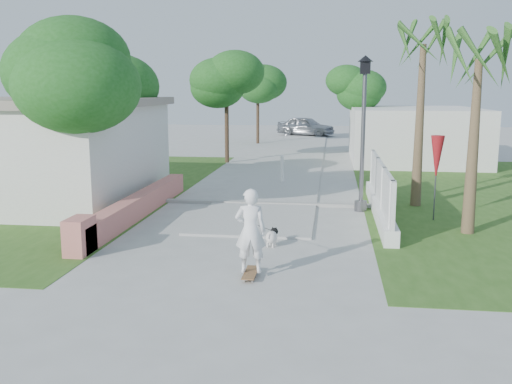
% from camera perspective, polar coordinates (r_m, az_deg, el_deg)
% --- Properties ---
extents(ground, '(90.00, 90.00, 0.00)m').
position_cam_1_polar(ground, '(11.77, -2.67, -7.10)').
color(ground, '#B7B7B2').
rests_on(ground, ground).
extents(path_strip, '(3.20, 36.00, 0.06)m').
position_cam_1_polar(path_strip, '(31.31, 3.85, 3.85)').
color(path_strip, '#B7B7B2').
rests_on(path_strip, ground).
extents(curb, '(6.50, 0.25, 0.10)m').
position_cam_1_polar(curb, '(17.51, 0.81, -1.14)').
color(curb, '#999993').
rests_on(curb, ground).
extents(grass_left, '(8.00, 20.00, 0.01)m').
position_cam_1_polar(grass_left, '(21.37, -17.50, 0.34)').
color(grass_left, '#315A1C').
rests_on(grass_left, ground).
extents(grass_right, '(8.00, 20.00, 0.01)m').
position_cam_1_polar(grass_right, '(20.00, 21.88, -0.58)').
color(grass_right, '#315A1C').
rests_on(grass_right, ground).
extents(pink_wall, '(0.45, 8.20, 0.80)m').
position_cam_1_polar(pink_wall, '(15.87, -12.18, -1.60)').
color(pink_wall, tan).
rests_on(pink_wall, ground).
extents(house_left, '(8.40, 7.40, 3.23)m').
position_cam_1_polar(house_left, '(19.87, -22.81, 4.05)').
color(house_left, silver).
rests_on(house_left, ground).
extents(lattice_fence, '(0.35, 7.00, 1.50)m').
position_cam_1_polar(lattice_fence, '(16.38, 12.29, -0.41)').
color(lattice_fence, white).
rests_on(lattice_fence, ground).
extents(building_right, '(6.00, 8.00, 2.60)m').
position_cam_1_polar(building_right, '(29.40, 15.42, 5.58)').
color(building_right, silver).
rests_on(building_right, ground).
extents(street_lamp, '(0.44, 0.44, 4.44)m').
position_cam_1_polar(street_lamp, '(16.61, 10.67, 6.34)').
color(street_lamp, '#59595E').
rests_on(street_lamp, ground).
extents(bollard, '(0.14, 0.14, 1.09)m').
position_cam_1_polar(bollard, '(21.33, 2.62, 2.36)').
color(bollard, white).
rests_on(bollard, ground).
extents(patio_umbrella, '(0.36, 0.36, 2.30)m').
position_cam_1_polar(patio_umbrella, '(15.90, 17.63, 3.19)').
color(patio_umbrella, '#59595E').
rests_on(patio_umbrella, ground).
extents(tree_left_near, '(3.60, 3.60, 5.28)m').
position_cam_1_polar(tree_left_near, '(15.47, -17.60, 10.95)').
color(tree_left_near, '#4C3826').
rests_on(tree_left_near, ground).
extents(tree_left_mid, '(3.20, 3.20, 4.85)m').
position_cam_1_polar(tree_left_mid, '(20.92, -13.63, 9.94)').
color(tree_left_mid, '#4C3826').
rests_on(tree_left_mid, ground).
extents(tree_path_left, '(3.40, 3.40, 5.23)m').
position_cam_1_polar(tree_path_left, '(27.49, -2.95, 10.89)').
color(tree_path_left, '#4C3826').
rests_on(tree_path_left, ground).
extents(tree_path_right, '(3.00, 3.00, 4.79)m').
position_cam_1_polar(tree_path_right, '(31.05, 9.96, 10.08)').
color(tree_path_right, '#4C3826').
rests_on(tree_path_right, ground).
extents(tree_path_far, '(3.20, 3.20, 5.17)m').
position_cam_1_polar(tree_path_far, '(37.34, 0.20, 10.73)').
color(tree_path_far, '#4C3826').
rests_on(tree_path_far, ground).
extents(palm_far, '(1.80, 1.80, 5.30)m').
position_cam_1_polar(palm_far, '(17.76, 16.35, 13.00)').
color(palm_far, brown).
rests_on(palm_far, ground).
extents(palm_near, '(1.80, 1.80, 4.70)m').
position_cam_1_polar(palm_near, '(14.65, 21.35, 11.31)').
color(palm_near, brown).
rests_on(palm_near, ground).
extents(skateboarder, '(0.61, 2.83, 1.70)m').
position_cam_1_polar(skateboarder, '(11.50, -0.08, -3.54)').
color(skateboarder, brown).
rests_on(skateboarder, ground).
extents(dog, '(0.35, 0.59, 0.41)m').
position_cam_1_polar(dog, '(12.95, 1.61, -4.46)').
color(dog, silver).
rests_on(dog, ground).
extents(parked_car, '(4.66, 3.15, 1.47)m').
position_cam_1_polar(parked_car, '(43.59, 5.00, 6.57)').
color(parked_car, '#97999E').
rests_on(parked_car, ground).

